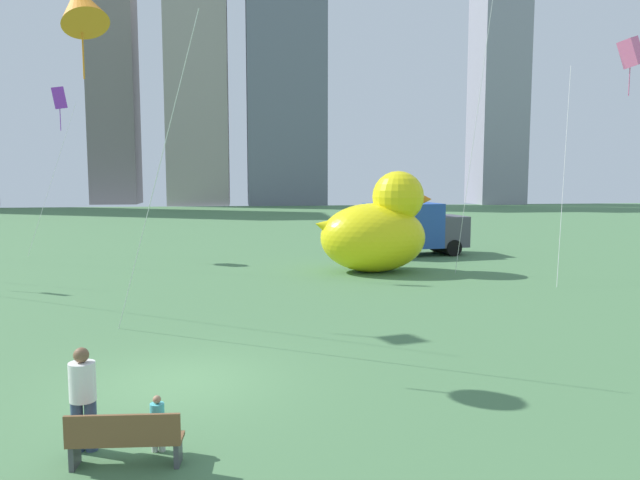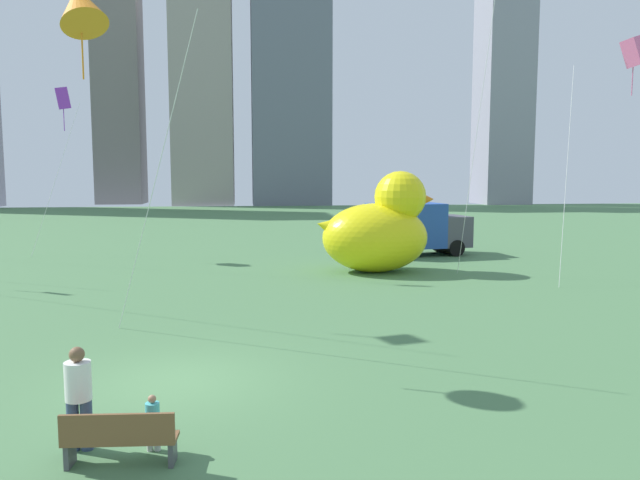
% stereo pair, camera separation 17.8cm
% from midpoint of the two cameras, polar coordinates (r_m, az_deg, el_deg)
% --- Properties ---
extents(ground_plane, '(140.00, 140.00, 0.00)m').
position_cam_midpoint_polar(ground_plane, '(14.21, -13.28, -12.59)').
color(ground_plane, '#4B784B').
extents(park_bench, '(1.77, 0.57, 0.90)m').
position_cam_midpoint_polar(park_bench, '(10.48, -18.01, -16.96)').
color(park_bench, brown).
rests_on(park_bench, ground).
extents(person_adult, '(0.43, 0.43, 1.74)m').
position_cam_midpoint_polar(person_adult, '(11.10, -21.43, -13.08)').
color(person_adult, '#38476B').
rests_on(person_adult, ground).
extents(person_child, '(0.23, 0.23, 0.95)m').
position_cam_midpoint_polar(person_child, '(10.86, -15.18, -15.75)').
color(person_child, silver).
rests_on(person_child, ground).
extents(giant_inflatable_duck, '(5.55, 3.56, 4.60)m').
position_cam_midpoint_polar(giant_inflatable_duck, '(28.30, 5.11, 1.00)').
color(giant_inflatable_duck, yellow).
rests_on(giant_inflatable_duck, ground).
extents(box_truck, '(5.74, 3.09, 2.85)m').
position_cam_midpoint_polar(box_truck, '(34.28, 8.43, 1.00)').
color(box_truck, '#264CA5').
rests_on(box_truck, ground).
extents(city_skyline, '(78.83, 18.15, 39.29)m').
position_cam_midpoint_polar(city_skyline, '(87.76, -11.73, 15.28)').
color(city_skyline, gray).
rests_on(city_skyline, ground).
extents(kite_pink, '(3.73, 3.95, 9.96)m').
position_cam_midpoint_polar(kite_pink, '(28.64, 26.48, 15.07)').
color(kite_pink, silver).
rests_on(kite_pink, ground).
extents(kite_purple, '(2.54, 2.54, 9.03)m').
position_cam_midpoint_polar(kite_purple, '(35.91, -23.00, 11.89)').
color(kite_purple, silver).
rests_on(kite_purple, ground).
extents(kite_orange, '(3.58, 3.65, 9.20)m').
position_cam_midpoint_polar(kite_orange, '(16.50, -21.42, 19.46)').
color(kite_orange, silver).
rests_on(kite_orange, ground).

